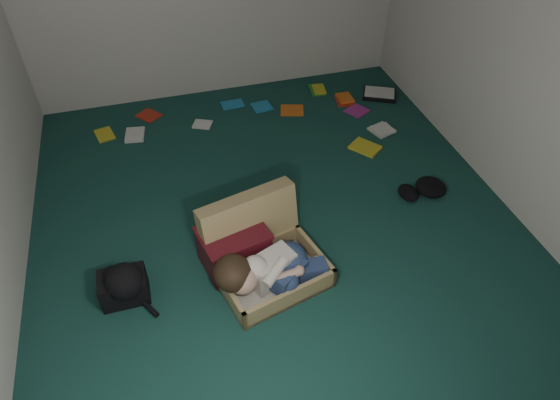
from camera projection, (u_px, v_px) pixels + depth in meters
floor at (275, 219)px, 4.26m from camera, size 4.50×4.50×0.00m
wall_front at (442, 386)px, 1.79m from camera, size 4.50×0.00×4.50m
wall_right at (527, 46)px, 3.79m from camera, size 0.00×4.50×4.50m
suitcase at (263, 253)px, 3.75m from camera, size 0.93×0.92×0.57m
person at (269, 269)px, 3.58m from camera, size 0.86×0.43×0.35m
maroon_bin at (234, 247)px, 3.79m from camera, size 0.57×0.49×0.34m
backpack at (124, 286)px, 3.58m from camera, size 0.42×0.33×0.25m
clothing_pile at (424, 194)px, 4.39m from camera, size 0.47×0.40×0.13m
paper_tray at (379, 94)px, 5.72m from camera, size 0.45×0.41×0.05m
book_scatter at (263, 117)px, 5.40m from camera, size 3.00×1.46×0.02m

